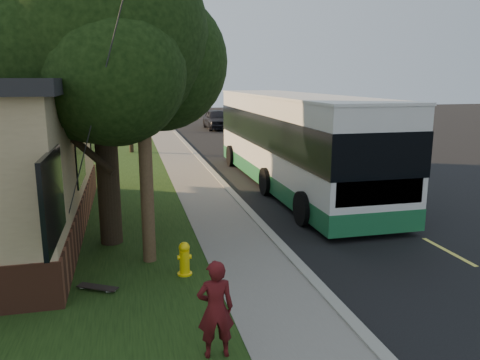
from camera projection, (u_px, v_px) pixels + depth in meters
name	position (u px, v px, depth m)	size (l,w,h in m)	color
ground	(297.00, 266.00, 10.78)	(120.00, 120.00, 0.00)	black
road	(303.00, 174.00, 21.20)	(8.00, 80.00, 0.01)	black
curb	(217.00, 177.00, 20.27)	(0.25, 80.00, 0.12)	gray
sidewalk	(194.00, 179.00, 20.05)	(2.00, 80.00, 0.08)	slate
grass_verge	(109.00, 183.00, 19.25)	(5.00, 80.00, 0.07)	black
fire_hydrant	(184.00, 259.00, 10.10)	(0.32, 0.32, 0.74)	yellow
utility_pole	(141.00, 60.00, 9.99)	(2.86, 3.21, 9.07)	#473321
leafy_tree	(101.00, 39.00, 11.25)	(6.30, 6.00, 7.80)	black
bare_tree_near	(130.00, 116.00, 26.63)	(1.38, 1.21, 4.31)	black
bare_tree_far	(135.00, 107.00, 38.18)	(1.38, 1.21, 4.03)	black
traffic_signal	(173.00, 91.00, 42.53)	(0.18, 0.22, 5.50)	#2D2D30
transit_bus	(293.00, 138.00, 18.37)	(3.11, 13.47, 3.64)	silver
skateboarder	(216.00, 309.00, 7.04)	(0.57, 0.37, 1.55)	#4A0E11
skateboard_spare	(98.00, 287.00, 9.40)	(0.85, 0.61, 0.08)	black
distant_car	(217.00, 119.00, 40.04)	(2.00, 4.98, 1.70)	black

